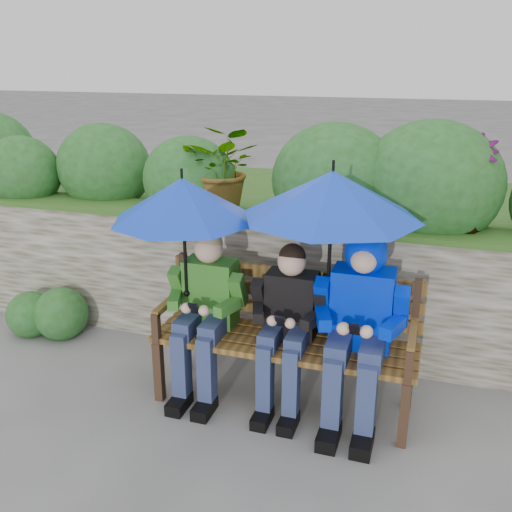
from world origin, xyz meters
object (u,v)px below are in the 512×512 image
(boy_left, at_px, (206,306))
(boy_right, at_px, (360,315))
(boy_middle, at_px, (288,320))
(umbrella_right, at_px, (332,194))
(park_bench, at_px, (287,329))
(umbrella_left, at_px, (183,200))

(boy_left, distance_m, boy_right, 0.99)
(boy_middle, height_order, umbrella_right, umbrella_right)
(boy_left, xyz_separation_m, boy_middle, (0.55, 0.00, -0.01))
(park_bench, relative_size, umbrella_right, 1.58)
(boy_left, distance_m, umbrella_right, 1.11)
(boy_right, distance_m, umbrella_left, 1.28)
(boy_middle, relative_size, umbrella_right, 1.01)
(boy_middle, distance_m, umbrella_left, 0.99)
(park_bench, distance_m, boy_middle, 0.13)
(boy_right, bearing_deg, boy_middle, -179.73)
(umbrella_right, bearing_deg, boy_right, -13.62)
(boy_left, height_order, boy_right, boy_right)
(umbrella_left, bearing_deg, park_bench, 6.70)
(boy_left, bearing_deg, umbrella_left, -179.90)
(park_bench, distance_m, umbrella_right, 0.94)
(boy_left, bearing_deg, boy_right, 0.33)
(umbrella_left, bearing_deg, boy_left, 0.10)
(boy_left, xyz_separation_m, boy_right, (0.99, 0.01, 0.08))
(umbrella_left, distance_m, umbrella_right, 0.92)
(park_bench, relative_size, boy_right, 1.41)
(boy_right, xyz_separation_m, umbrella_right, (-0.21, 0.05, 0.71))
(boy_left, bearing_deg, umbrella_right, 4.08)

